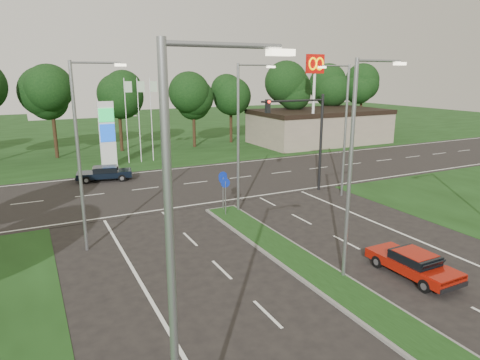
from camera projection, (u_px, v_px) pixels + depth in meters
name	position (u px, v px, depth m)	size (l,w,h in m)	color
verge_far	(110.00, 135.00, 60.24)	(160.00, 50.00, 0.02)	black
cross_road	(184.00, 184.00, 33.38)	(160.00, 12.00, 0.02)	black
median_kerb	(361.00, 303.00, 16.03)	(2.00, 26.00, 0.12)	slate
commercial_building	(319.00, 127.00, 52.87)	(16.00, 9.00, 4.00)	gray
streetlight_median_near	(355.00, 160.00, 16.98)	(2.53, 0.22, 9.00)	gray
streetlight_median_far	(241.00, 131.00, 25.65)	(2.53, 0.22, 9.00)	gray
streetlight_left_near	(182.00, 264.00, 7.73)	(2.53, 0.22, 9.00)	gray
streetlight_left_far	(82.00, 148.00, 19.86)	(2.53, 0.22, 9.00)	gray
streetlight_right_far	(343.00, 124.00, 29.04)	(2.53, 0.22, 9.00)	gray
traffic_signal	(306.00, 128.00, 30.18)	(5.10, 0.42, 7.00)	black
median_signs	(224.00, 185.00, 26.37)	(1.16, 1.76, 2.38)	gray
gas_pylon	(110.00, 133.00, 38.79)	(5.80, 1.26, 8.00)	silver
mcdonalds_sign	(315.00, 77.00, 46.19)	(2.20, 0.47, 10.40)	silver
treeline_far	(132.00, 89.00, 45.57)	(6.00, 6.00, 9.90)	black
red_sedan	(413.00, 263.00, 18.18)	(1.69, 3.99, 1.09)	#9E1408
navy_sedan	(105.00, 173.00, 34.40)	(4.47, 2.52, 1.16)	black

